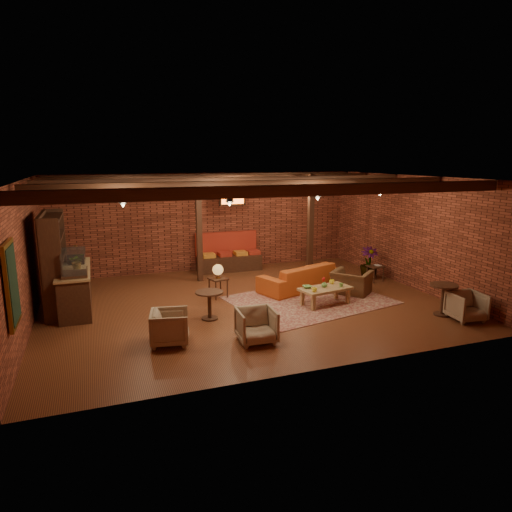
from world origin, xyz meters
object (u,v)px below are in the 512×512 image
object	(u,v)px
side_table_book	(375,267)
side_table_lamp	(218,272)
sofa	(300,277)
armchair_far	(467,305)
coffee_table	(325,290)
round_table_left	(209,300)
round_table_right	(443,295)
armchair_b	(256,324)
armchair_right	(352,278)
plant_tall	(371,231)
armchair_a	(170,326)

from	to	relation	value
side_table_book	side_table_lamp	bearing A→B (deg)	179.99
sofa	armchair_far	distance (m)	4.41
coffee_table	round_table_left	distance (m)	3.02
coffee_table	round_table_right	bearing A→B (deg)	-36.01
sofa	armchair_b	world-z (taller)	armchair_b
side_table_book	round_table_right	bearing A→B (deg)	-94.94
armchair_b	round_table_left	bearing A→B (deg)	112.44
coffee_table	armchair_right	xyz separation A→B (m)	(1.16, 0.62, 0.03)
sofa	round_table_right	xyz separation A→B (m)	(2.27, -3.14, 0.14)
sofa	plant_tall	bearing A→B (deg)	169.15
side_table_lamp	plant_tall	xyz separation A→B (m)	(4.93, 0.35, 0.78)
sofa	armchair_right	xyz separation A→B (m)	(1.15, -0.88, 0.07)
armchair_b	side_table_book	distance (m)	5.93
side_table_lamp	round_table_left	xyz separation A→B (m)	(-0.63, -1.56, -0.24)
sofa	armchair_far	xyz separation A→B (m)	(2.54, -3.60, 0.00)
coffee_table	armchair_a	bearing A→B (deg)	-164.40
round_table_left	plant_tall	bearing A→B (deg)	18.95
sofa	side_table_lamp	world-z (taller)	side_table_lamp
armchair_a	armchair_right	bearing A→B (deg)	-60.49
armchair_right	side_table_book	xyz separation A→B (m)	(1.39, 0.91, 0.01)
armchair_far	sofa	bearing A→B (deg)	131.29
coffee_table	armchair_right	bearing A→B (deg)	28.11
armchair_b	round_table_right	xyz separation A→B (m)	(4.72, 0.01, 0.12)
armchair_far	armchair_a	bearing A→B (deg)	177.93
coffee_table	sofa	bearing A→B (deg)	89.85
side_table_book	plant_tall	xyz separation A→B (m)	(0.00, 0.35, 1.04)
side_table_lamp	armchair_a	xyz separation A→B (m)	(-1.73, -2.67, -0.31)
coffee_table	plant_tall	size ratio (longest dim) A/B	0.48
side_table_lamp	plant_tall	bearing A→B (deg)	4.07
plant_tall	round_table_left	bearing A→B (deg)	-161.05
round_table_right	plant_tall	world-z (taller)	plant_tall
armchair_b	side_table_book	world-z (taller)	armchair_b
armchair_right	plant_tall	bearing A→B (deg)	-87.44
plant_tall	side_table_lamp	bearing A→B (deg)	-175.93
armchair_far	side_table_book	bearing A→B (deg)	96.12
round_table_left	round_table_right	distance (m)	5.53
armchair_b	armchair_right	world-z (taller)	armchair_right
round_table_right	armchair_far	size ratio (longest dim) A/B	1.04
coffee_table	plant_tall	world-z (taller)	plant_tall
round_table_left	armchair_far	xyz separation A→B (m)	(5.56, -2.08, -0.09)
side_table_lamp	side_table_book	bearing A→B (deg)	-0.01
armchair_b	armchair_a	bearing A→B (deg)	166.15
coffee_table	armchair_b	bearing A→B (deg)	-145.85
coffee_table	side_table_book	bearing A→B (deg)	30.91
sofa	armchair_right	distance (m)	1.45
coffee_table	side_table_lamp	size ratio (longest dim) A/B	1.55
round_table_right	coffee_table	bearing A→B (deg)	143.99
armchair_a	armchair_b	xyz separation A→B (m)	(1.67, -0.51, 0.00)
armchair_a	plant_tall	xyz separation A→B (m)	(6.67, 3.03, 1.09)
coffee_table	round_table_right	size ratio (longest dim) A/B	1.87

